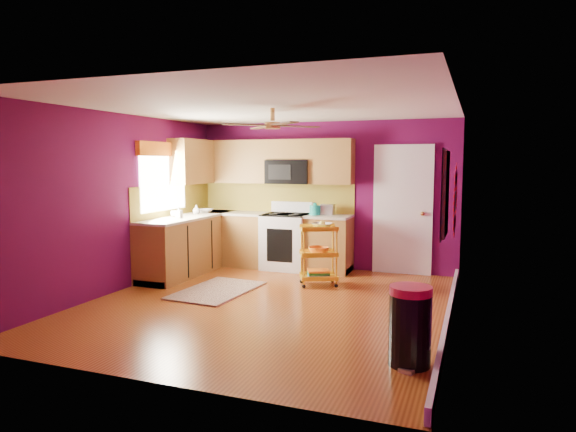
% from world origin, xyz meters
% --- Properties ---
extents(ground, '(5.00, 5.00, 0.00)m').
position_xyz_m(ground, '(0.00, 0.00, 0.00)').
color(ground, brown).
rests_on(ground, ground).
extents(room_envelope, '(4.54, 5.04, 2.52)m').
position_xyz_m(room_envelope, '(0.03, 0.00, 1.63)').
color(room_envelope, '#54093D').
rests_on(room_envelope, ground).
extents(lower_cabinets, '(2.81, 2.31, 0.94)m').
position_xyz_m(lower_cabinets, '(-1.35, 1.82, 0.43)').
color(lower_cabinets, brown).
rests_on(lower_cabinets, ground).
extents(electric_range, '(0.76, 0.66, 1.13)m').
position_xyz_m(electric_range, '(-0.55, 2.17, 0.48)').
color(electric_range, white).
rests_on(electric_range, ground).
extents(upper_cabinetry, '(2.80, 2.30, 1.26)m').
position_xyz_m(upper_cabinetry, '(-1.24, 2.17, 1.80)').
color(upper_cabinetry, brown).
rests_on(upper_cabinetry, ground).
extents(left_window, '(0.08, 1.35, 1.08)m').
position_xyz_m(left_window, '(-2.22, 1.05, 1.74)').
color(left_window, white).
rests_on(left_window, ground).
extents(panel_door, '(0.95, 0.11, 2.15)m').
position_xyz_m(panel_door, '(1.35, 2.47, 1.02)').
color(panel_door, white).
rests_on(panel_door, ground).
extents(right_wall_art, '(0.04, 2.74, 1.04)m').
position_xyz_m(right_wall_art, '(2.23, -0.34, 1.44)').
color(right_wall_art, black).
rests_on(right_wall_art, ground).
extents(ceiling_fan, '(1.01, 1.01, 0.26)m').
position_xyz_m(ceiling_fan, '(0.00, 0.20, 2.29)').
color(ceiling_fan, '#BF8C3F').
rests_on(ceiling_fan, ground).
extents(shag_rug, '(0.96, 1.47, 0.02)m').
position_xyz_m(shag_rug, '(-0.92, 0.37, 0.01)').
color(shag_rug, black).
rests_on(shag_rug, ground).
extents(rolling_cart, '(0.65, 0.58, 0.96)m').
position_xyz_m(rolling_cart, '(0.32, 1.21, 0.49)').
color(rolling_cart, yellow).
rests_on(rolling_cart, ground).
extents(trash_can, '(0.48, 0.48, 0.72)m').
position_xyz_m(trash_can, '(1.96, -1.38, 0.36)').
color(trash_can, black).
rests_on(trash_can, ground).
extents(teal_kettle, '(0.18, 0.18, 0.21)m').
position_xyz_m(teal_kettle, '(-0.05, 2.19, 1.02)').
color(teal_kettle, teal).
rests_on(teal_kettle, lower_cabinets).
extents(toaster, '(0.22, 0.15, 0.18)m').
position_xyz_m(toaster, '(0.14, 2.27, 1.03)').
color(toaster, beige).
rests_on(toaster, lower_cabinets).
extents(soap_bottle_a, '(0.08, 0.08, 0.18)m').
position_xyz_m(soap_bottle_a, '(-1.91, 0.98, 1.03)').
color(soap_bottle_a, '#EA3F72').
rests_on(soap_bottle_a, lower_cabinets).
extents(soap_bottle_b, '(0.12, 0.12, 0.16)m').
position_xyz_m(soap_bottle_b, '(-1.98, 1.63, 1.02)').
color(soap_bottle_b, white).
rests_on(soap_bottle_b, lower_cabinets).
extents(counter_dish, '(0.26, 0.26, 0.06)m').
position_xyz_m(counter_dish, '(-1.96, 1.90, 0.97)').
color(counter_dish, white).
rests_on(counter_dish, lower_cabinets).
extents(counter_cup, '(0.13, 0.13, 0.10)m').
position_xyz_m(counter_cup, '(-2.06, 1.10, 0.99)').
color(counter_cup, white).
rests_on(counter_cup, lower_cabinets).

